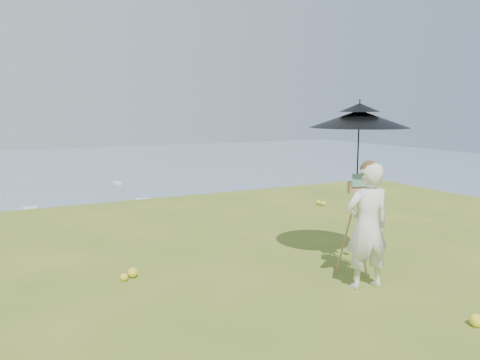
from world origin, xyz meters
TOP-DOWN VIEW (x-y plane):
  - ground at (0.00, 0.00)m, footprint 14.00×14.00m
  - shoreline_tier at (0.00, 75.00)m, footprint 170.00×28.00m
  - bay_water at (0.00, 240.00)m, footprint 700.00×700.00m
  - slope_trees at (0.00, 35.00)m, footprint 110.00×50.00m
  - harbor_town at (0.00, 75.00)m, footprint 110.00×22.00m
  - wildflowers at (0.00, 0.25)m, footprint 10.00×10.50m
  - painter at (-0.03, -0.33)m, footprint 0.67×0.51m
  - field_easel at (0.26, 0.21)m, footprint 0.66×0.66m
  - sun_umbrella at (0.26, 0.24)m, footprint 1.71×1.71m
  - painter_cap at (-0.03, -0.33)m, footprint 0.27×0.31m

SIDE VIEW (x-z plane):
  - shoreline_tier at x=0.00m, z-range -40.00..-32.00m
  - bay_water at x=0.00m, z-range -34.00..-34.00m
  - harbor_town at x=0.00m, z-range -32.00..-27.00m
  - slope_trees at x=0.00m, z-range -18.00..-12.00m
  - ground at x=0.00m, z-range 0.00..0.00m
  - wildflowers at x=0.00m, z-range 0.00..0.12m
  - field_easel at x=0.26m, z-range 0.00..1.43m
  - painter at x=-0.03m, z-range 0.00..1.65m
  - painter_cap at x=-0.03m, z-range 1.55..1.65m
  - sun_umbrella at x=0.26m, z-range 1.18..2.44m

